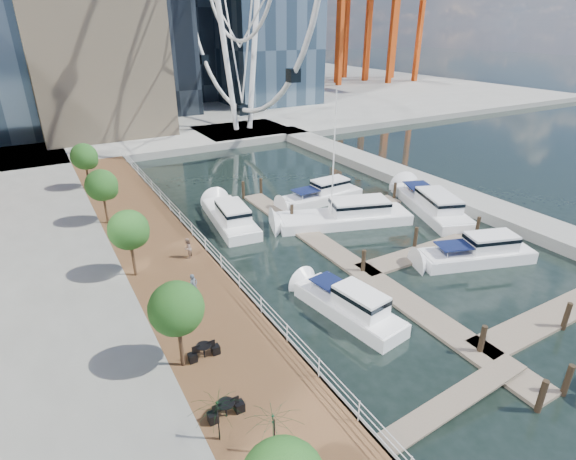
# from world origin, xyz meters

# --- Properties ---
(ground) EXTENTS (520.00, 520.00, 0.00)m
(ground) POSITION_xyz_m (0.00, 0.00, 0.00)
(ground) COLOR black
(ground) RESTS_ON ground
(boardwalk) EXTENTS (6.00, 60.00, 1.00)m
(boardwalk) POSITION_xyz_m (-9.00, 15.00, 0.50)
(boardwalk) COLOR brown
(boardwalk) RESTS_ON ground
(seawall) EXTENTS (0.25, 60.00, 1.00)m
(seawall) POSITION_xyz_m (-6.00, 15.00, 0.50)
(seawall) COLOR #595954
(seawall) RESTS_ON ground
(land_far) EXTENTS (200.00, 114.00, 1.00)m
(land_far) POSITION_xyz_m (0.00, 102.00, 0.50)
(land_far) COLOR gray
(land_far) RESTS_ON ground
(breakwater) EXTENTS (4.00, 60.00, 1.00)m
(breakwater) POSITION_xyz_m (20.00, 20.00, 0.50)
(breakwater) COLOR gray
(breakwater) RESTS_ON ground
(pier) EXTENTS (14.00, 12.00, 1.00)m
(pier) POSITION_xyz_m (14.00, 52.00, 0.50)
(pier) COLOR gray
(pier) RESTS_ON ground
(railing) EXTENTS (0.10, 60.00, 1.05)m
(railing) POSITION_xyz_m (-6.10, 15.00, 1.52)
(railing) COLOR white
(railing) RESTS_ON boardwalk
(floating_docks) EXTENTS (16.00, 34.00, 2.60)m
(floating_docks) POSITION_xyz_m (7.97, 9.98, 0.49)
(floating_docks) COLOR #6D6051
(floating_docks) RESTS_ON ground
(port_cranes) EXTENTS (40.00, 52.00, 38.00)m
(port_cranes) POSITION_xyz_m (67.67, 95.67, 20.00)
(port_cranes) COLOR #D84C14
(port_cranes) RESTS_ON ground
(street_trees) EXTENTS (2.60, 42.60, 4.60)m
(street_trees) POSITION_xyz_m (-11.40, 14.00, 4.29)
(street_trees) COLOR #3F2B1C
(street_trees) RESTS_ON ground
(cafe_tables) EXTENTS (2.50, 13.70, 0.74)m
(cafe_tables) POSITION_xyz_m (-10.40, -2.00, 1.37)
(cafe_tables) COLOR black
(cafe_tables) RESTS_ON ground
(yacht_foreground) EXTENTS (9.71, 5.34, 2.15)m
(yacht_foreground) POSITION_xyz_m (11.34, 5.11, 0.00)
(yacht_foreground) COLOR white
(yacht_foreground) RESTS_ON ground
(pedestrian_near) EXTENTS (0.68, 0.59, 1.57)m
(pedestrian_near) POSITION_xyz_m (-8.89, 9.50, 1.78)
(pedestrian_near) COLOR #4C5765
(pedestrian_near) RESTS_ON boardwalk
(pedestrian_mid) EXTENTS (0.91, 0.92, 1.50)m
(pedestrian_mid) POSITION_xyz_m (-7.57, 14.60, 1.75)
(pedestrian_mid) COLOR #8C6F60
(pedestrian_mid) RESTS_ON boardwalk
(pedestrian_far) EXTENTS (1.01, 0.43, 1.71)m
(pedestrian_far) POSITION_xyz_m (-9.75, 33.65, 1.85)
(pedestrian_far) COLOR #333A40
(pedestrian_far) RESTS_ON boardwalk
(moored_yachts) EXTENTS (23.48, 34.89, 11.50)m
(moored_yachts) POSITION_xyz_m (7.16, 14.40, 0.00)
(moored_yachts) COLOR white
(moored_yachts) RESTS_ON ground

